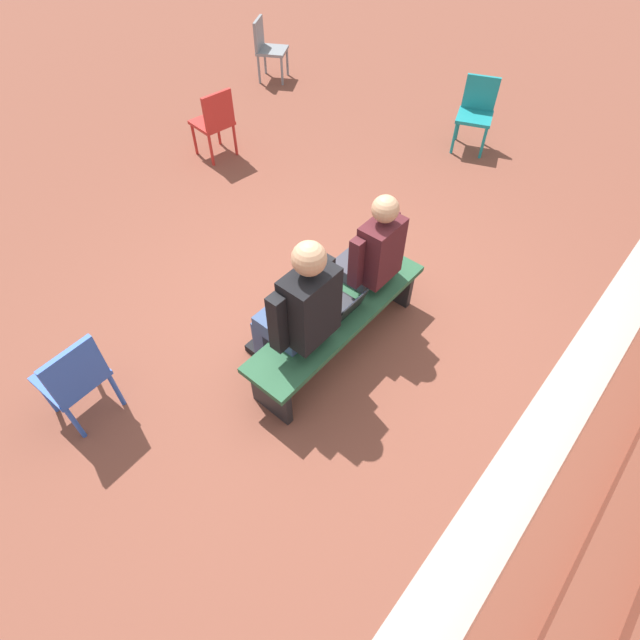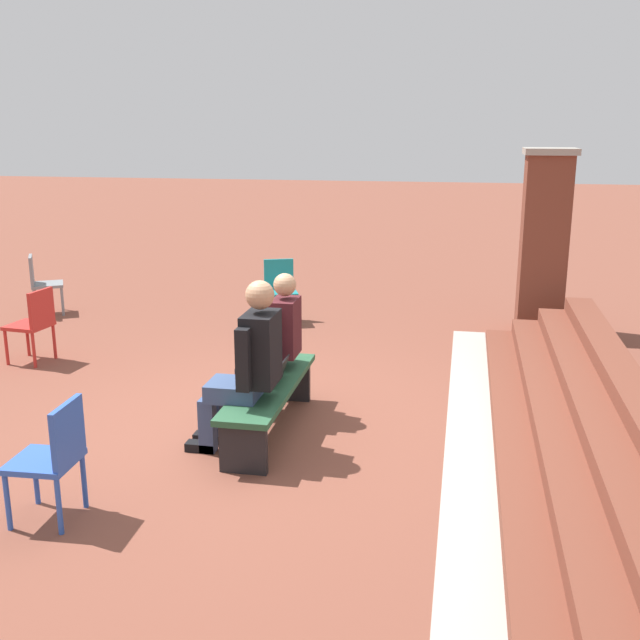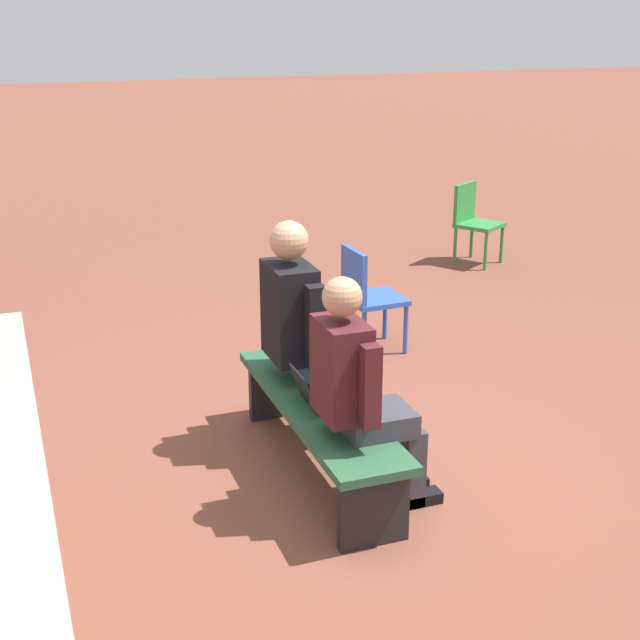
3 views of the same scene
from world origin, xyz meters
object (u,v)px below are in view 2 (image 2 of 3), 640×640
at_px(bench, 270,394).
at_px(plastic_chair_foreground, 41,281).
at_px(plastic_chair_far_right, 34,321).
at_px(laptop, 272,377).
at_px(person_adult, 248,363).
at_px(plastic_chair_by_pillar, 280,287).
at_px(person_student, 274,340).
at_px(plastic_chair_near_bench_right, 54,454).

distance_m(bench, plastic_chair_foreground, 5.46).
height_order(plastic_chair_foreground, plastic_chair_far_right, same).
height_order(laptop, plastic_chair_foreground, plastic_chair_foreground).
relative_size(bench, plastic_chair_far_right, 2.14).
xyz_separation_m(person_adult, plastic_chair_by_pillar, (-4.10, -0.76, -0.27)).
bearing_deg(plastic_chair_far_right, plastic_chair_by_pillar, 135.38).
distance_m(person_adult, plastic_chair_by_pillar, 4.18).
height_order(person_student, plastic_chair_by_pillar, person_student).
xyz_separation_m(bench, plastic_chair_by_pillar, (-3.71, -0.83, 0.13)).
bearing_deg(plastic_chair_foreground, person_adult, 47.04).
distance_m(bench, laptop, 0.15).
relative_size(plastic_chair_by_pillar, plastic_chair_far_right, 1.00).
bearing_deg(laptop, plastic_chair_near_bench_right, -30.81).
height_order(plastic_chair_foreground, plastic_chair_by_pillar, same).
distance_m(plastic_chair_by_pillar, plastic_chair_far_right, 3.21).
bearing_deg(plastic_chair_by_pillar, plastic_chair_foreground, -85.93).
relative_size(person_student, laptop, 4.14).
relative_size(plastic_chair_near_bench_right, plastic_chair_by_pillar, 1.00).
bearing_deg(plastic_chair_near_bench_right, plastic_chair_foreground, -148.40).
bearing_deg(bench, person_student, -171.51).
height_order(plastic_chair_near_bench_right, plastic_chair_foreground, same).
bearing_deg(bench, plastic_chair_far_right, -114.87).
bearing_deg(plastic_chair_near_bench_right, plastic_chair_by_pillar, 177.89).
relative_size(laptop, plastic_chair_by_pillar, 0.38).
relative_size(laptop, plastic_chair_far_right, 0.38).
bearing_deg(laptop, plastic_chair_foreground, -129.11).
xyz_separation_m(bench, person_adult, (0.39, -0.07, 0.40)).
xyz_separation_m(laptop, plastic_chair_near_bench_right, (1.74, -1.04, -0.02)).
xyz_separation_m(plastic_chair_foreground, plastic_chair_far_right, (2.04, 1.13, 0.00)).
distance_m(person_student, person_adult, 0.83).
xyz_separation_m(person_adult, laptop, (-0.42, 0.08, -0.25)).
xyz_separation_m(person_adult, plastic_chair_near_bench_right, (1.32, -0.96, -0.27)).
bearing_deg(plastic_chair_by_pillar, plastic_chair_far_right, -44.62).
relative_size(bench, plastic_chair_foreground, 2.14).
height_order(bench, plastic_chair_far_right, plastic_chair_far_right).
xyz_separation_m(plastic_chair_near_bench_right, plastic_chair_by_pillar, (-5.42, 0.20, 0.00)).
bearing_deg(plastic_chair_foreground, plastic_chair_near_bench_right, 31.60).
xyz_separation_m(person_student, plastic_chair_near_bench_right, (2.16, -0.96, -0.23)).
relative_size(plastic_chair_foreground, plastic_chair_by_pillar, 1.00).
relative_size(bench, laptop, 5.62).
distance_m(laptop, plastic_chair_by_pillar, 3.77).
xyz_separation_m(person_student, laptop, (0.41, 0.08, -0.21)).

